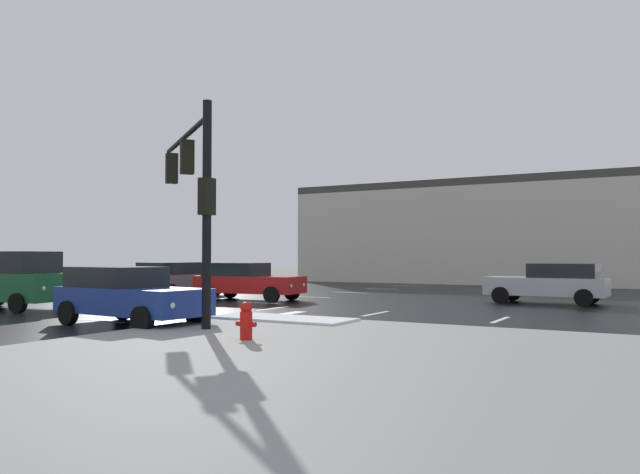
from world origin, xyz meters
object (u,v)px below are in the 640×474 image
(sedan_silver, at_px, (550,282))
(sedan_grey, at_px, (177,279))
(fire_hydrant, at_px, (246,321))
(sedan_red, at_px, (246,281))
(sedan_blue, at_px, (128,294))
(traffic_signal_mast, at_px, (194,181))
(suv_green, at_px, (7,279))

(sedan_silver, xyz_separation_m, sedan_grey, (-15.65, -4.03, 0.00))
(fire_hydrant, bearing_deg, sedan_grey, 137.36)
(sedan_silver, distance_m, sedan_red, 12.31)
(sedan_red, distance_m, sedan_blue, 9.73)
(sedan_silver, xyz_separation_m, sedan_blue, (-8.67, -13.62, 0.00))
(traffic_signal_mast, height_order, sedan_red, traffic_signal_mast)
(fire_hydrant, relative_size, sedan_red, 0.17)
(fire_hydrant, bearing_deg, sedan_silver, 76.63)
(sedan_silver, relative_size, sedan_red, 0.98)
(sedan_silver, height_order, sedan_grey, same)
(suv_green, bearing_deg, sedan_blue, -18.26)
(sedan_grey, relative_size, suv_green, 0.91)
(sedan_grey, xyz_separation_m, sedan_red, (4.13, -0.29, 0.00))
(sedan_blue, bearing_deg, sedan_grey, 131.39)
(fire_hydrant, relative_size, suv_green, 0.16)
(sedan_silver, distance_m, sedan_blue, 16.14)
(fire_hydrant, bearing_deg, sedan_blue, 163.44)
(sedan_grey, bearing_deg, suv_green, 176.51)
(traffic_signal_mast, xyz_separation_m, fire_hydrant, (3.26, -2.07, -3.36))
(traffic_signal_mast, height_order, suv_green, traffic_signal_mast)
(sedan_silver, bearing_deg, sedan_red, 22.46)
(traffic_signal_mast, xyz_separation_m, sedan_grey, (-8.80, 9.03, -3.04))
(suv_green, height_order, sedan_red, suv_green)
(sedan_grey, xyz_separation_m, suv_green, (-0.58, -8.03, 0.24))
(traffic_signal_mast, height_order, fire_hydrant, traffic_signal_mast)
(fire_hydrant, xyz_separation_m, sedan_silver, (3.60, 15.13, 0.32))
(fire_hydrant, xyz_separation_m, suv_green, (-12.63, 3.07, 0.55))
(sedan_blue, bearing_deg, traffic_signal_mast, 22.56)
(sedan_blue, bearing_deg, sedan_silver, 62.86)
(traffic_signal_mast, height_order, sedan_silver, traffic_signal_mast)
(traffic_signal_mast, bearing_deg, sedan_silver, -80.22)
(suv_green, bearing_deg, sedan_silver, 30.03)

